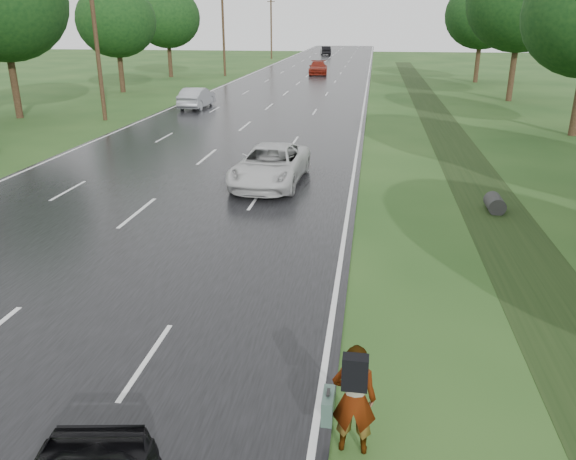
# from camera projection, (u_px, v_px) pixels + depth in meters

# --- Properties ---
(road) EXTENTS (14.00, 180.00, 0.04)m
(road) POSITION_uv_depth(u_px,v_px,m) (294.00, 87.00, 52.46)
(road) COLOR black
(road) RESTS_ON ground
(edge_stripe_east) EXTENTS (0.12, 180.00, 0.01)m
(edge_stripe_east) POSITION_uv_depth(u_px,v_px,m) (367.00, 88.00, 51.53)
(edge_stripe_east) COLOR silver
(edge_stripe_east) RESTS_ON road
(edge_stripe_west) EXTENTS (0.12, 180.00, 0.01)m
(edge_stripe_west) POSITION_uv_depth(u_px,v_px,m) (224.00, 86.00, 53.38)
(edge_stripe_west) COLOR silver
(edge_stripe_west) RESTS_ON road
(center_line) EXTENTS (0.12, 180.00, 0.01)m
(center_line) POSITION_uv_depth(u_px,v_px,m) (294.00, 87.00, 52.46)
(center_line) COLOR silver
(center_line) RESTS_ON road
(drainage_ditch) EXTENTS (2.20, 120.00, 0.56)m
(drainage_ditch) POSITION_uv_depth(u_px,v_px,m) (458.00, 152.00, 26.53)
(drainage_ditch) COLOR black
(drainage_ditch) RESTS_ON ground
(utility_pole_mid) EXTENTS (1.60, 0.26, 10.00)m
(utility_pole_mid) POSITION_uv_depth(u_px,v_px,m) (95.00, 32.00, 33.39)
(utility_pole_mid) COLOR #312014
(utility_pole_mid) RESTS_ON ground
(utility_pole_far) EXTENTS (1.60, 0.26, 10.00)m
(utility_pole_far) POSITION_uv_depth(u_px,v_px,m) (223.00, 27.00, 61.17)
(utility_pole_far) COLOR #312014
(utility_pole_far) RESTS_ON ground
(utility_pole_distant) EXTENTS (1.60, 0.26, 10.00)m
(utility_pole_distant) POSITION_uv_depth(u_px,v_px,m) (271.00, 25.00, 88.96)
(utility_pole_distant) COLOR #312014
(utility_pole_distant) RESTS_ON ground
(tree_east_d) EXTENTS (8.00, 8.00, 10.76)m
(tree_east_d) POSITION_uv_depth(u_px,v_px,m) (522.00, 2.00, 41.03)
(tree_east_d) COLOR #312014
(tree_east_d) RESTS_ON ground
(tree_east_f) EXTENTS (7.20, 7.20, 9.62)m
(tree_east_f) POSITION_uv_depth(u_px,v_px,m) (483.00, 15.00, 54.31)
(tree_east_f) COLOR #312014
(tree_east_f) RESTS_ON ground
(tree_west_c) EXTENTS (7.80, 7.80, 10.43)m
(tree_west_c) POSITION_uv_depth(u_px,v_px,m) (1.00, 2.00, 33.58)
(tree_west_c) COLOR #312014
(tree_west_c) RESTS_ON ground
(tree_west_d) EXTENTS (6.60, 6.60, 8.80)m
(tree_west_d) POSITION_uv_depth(u_px,v_px,m) (116.00, 21.00, 46.82)
(tree_west_d) COLOR #312014
(tree_west_d) RESTS_ON ground
(tree_west_f) EXTENTS (7.00, 7.00, 9.29)m
(tree_west_f) POSITION_uv_depth(u_px,v_px,m) (167.00, 18.00, 59.76)
(tree_west_f) COLOR #312014
(tree_west_f) RESTS_ON ground
(pedestrian) EXTENTS (0.78, 0.71, 1.75)m
(pedestrian) POSITION_uv_depth(u_px,v_px,m) (353.00, 398.00, 7.90)
(pedestrian) COLOR #A5998C
(pedestrian) RESTS_ON ground
(white_pickup) EXTENTS (2.63, 5.26, 1.43)m
(white_pickup) POSITION_uv_depth(u_px,v_px,m) (270.00, 165.00, 21.16)
(white_pickup) COLOR silver
(white_pickup) RESTS_ON road
(silver_sedan) EXTENTS (1.59, 4.32, 1.41)m
(silver_sedan) POSITION_uv_depth(u_px,v_px,m) (197.00, 98.00, 39.61)
(silver_sedan) COLOR #999BA2
(silver_sedan) RESTS_ON road
(far_car_red) EXTENTS (2.42, 5.19, 1.47)m
(far_car_red) POSITION_uv_depth(u_px,v_px,m) (318.00, 68.00, 64.01)
(far_car_red) COLOR maroon
(far_car_red) RESTS_ON road
(far_car_dark) EXTENTS (2.28, 4.74, 1.50)m
(far_car_dark) POSITION_uv_depth(u_px,v_px,m) (326.00, 51.00, 99.68)
(far_car_dark) COLOR black
(far_car_dark) RESTS_ON road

